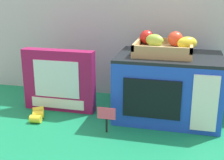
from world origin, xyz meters
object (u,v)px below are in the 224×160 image
object	(u,v)px
food_groups_crate	(164,46)
price_sign	(106,116)
loose_toy_banana	(37,115)
cookie_set_box	(59,81)
toy_microwave	(168,87)

from	to	relation	value
food_groups_crate	price_sign	size ratio (longest dim) A/B	2.53
price_sign	loose_toy_banana	world-z (taller)	price_sign
cookie_set_box	loose_toy_banana	size ratio (longest dim) A/B	2.51
price_sign	loose_toy_banana	bearing A→B (deg)	169.87
price_sign	loose_toy_banana	xyz separation A→B (m)	(-0.31, 0.06, -0.05)
toy_microwave	cookie_set_box	xyz separation A→B (m)	(-0.47, -0.04, 0.00)
cookie_set_box	food_groups_crate	bearing A→B (deg)	7.69
loose_toy_banana	cookie_set_box	bearing A→B (deg)	64.02
toy_microwave	food_groups_crate	distance (m)	0.17
toy_microwave	price_sign	distance (m)	0.30
price_sign	toy_microwave	bearing A→B (deg)	44.30
food_groups_crate	loose_toy_banana	world-z (taller)	food_groups_crate
food_groups_crate	cookie_set_box	size ratio (longest dim) A/B	0.80
cookie_set_box	loose_toy_banana	world-z (taller)	cookie_set_box
cookie_set_box	loose_toy_banana	xyz separation A→B (m)	(-0.06, -0.11, -0.12)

